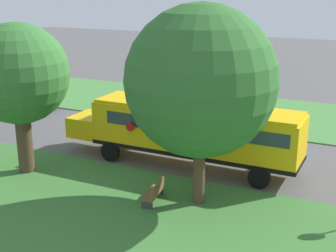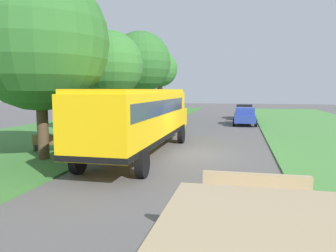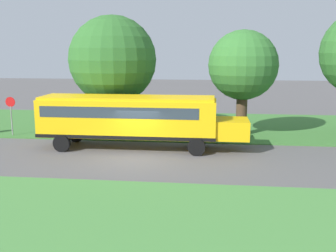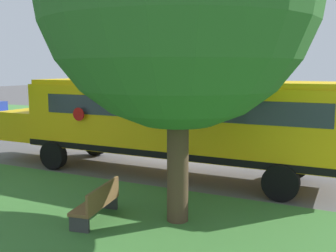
{
  "view_description": "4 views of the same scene",
  "coord_description": "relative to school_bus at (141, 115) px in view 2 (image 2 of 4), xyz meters",
  "views": [
    {
      "loc": [
        -22.72,
        -9.3,
        8.78
      ],
      "look_at": [
        -2.52,
        0.51,
        2.0
      ],
      "focal_mm": 50.0,
      "sensor_mm": 36.0,
      "label": 1
    },
    {
      "loc": [
        2.38,
        -15.49,
        3.14
      ],
      "look_at": [
        -1.12,
        0.32,
        1.34
      ],
      "focal_mm": 35.0,
      "sensor_mm": 36.0,
      "label": 2
    },
    {
      "loc": [
        20.51,
        4.21,
        5.82
      ],
      "look_at": [
        -0.23,
        1.83,
        1.81
      ],
      "focal_mm": 42.0,
      "sensor_mm": 36.0,
      "label": 3
    },
    {
      "loc": [
        -14.03,
        -6.2,
        3.53
      ],
      "look_at": [
        -0.85,
        0.11,
        1.41
      ],
      "focal_mm": 42.0,
      "sensor_mm": 36.0,
      "label": 4
    }
  ],
  "objects": [
    {
      "name": "oak_tree_across_road",
      "position": [
        -5.03,
        24.08,
        3.62
      ],
      "size": [
        4.34,
        4.34,
        7.83
      ],
      "color": "brown",
      "rests_on": "ground"
    },
    {
      "name": "car_black_middle",
      "position": [
        5.04,
        21.28,
        -1.05
      ],
      "size": [
        2.02,
        4.4,
        1.56
      ],
      "color": "black",
      "rests_on": "ground"
    },
    {
      "name": "oak_tree_roadside_mid",
      "position": [
        -4.36,
        6.75,
        2.87
      ],
      "size": [
        4.7,
        4.7,
        7.22
      ],
      "color": "#4C3826",
      "rests_on": "ground"
    },
    {
      "name": "park_bench",
      "position": [
        -4.66,
        -0.43,
        -1.45
      ],
      "size": [
        1.66,
        0.75,
        0.92
      ],
      "color": "brown",
      "rests_on": "ground"
    },
    {
      "name": "car_blue_nearest",
      "position": [
        5.04,
        15.02,
        -1.05
      ],
      "size": [
        2.02,
        4.4,
        1.56
      ],
      "color": "#283D93",
      "rests_on": "ground"
    },
    {
      "name": "grass_verge",
      "position": [
        -7.76,
        0.55,
        -1.88
      ],
      "size": [
        12.0,
        80.0,
        0.08
      ],
      "primitive_type": "cube",
      "color": "#3D7533",
      "rests_on": "ground"
    },
    {
      "name": "oak_tree_beside_bus",
      "position": [
        -3.79,
        -2.0,
        3.24
      ],
      "size": [
        6.01,
        6.01,
        8.22
      ],
      "color": "#4C3826",
      "rests_on": "ground"
    },
    {
      "name": "ground_plane",
      "position": [
        2.24,
        0.55,
        -1.92
      ],
      "size": [
        120.0,
        120.0,
        0.0
      ],
      "primitive_type": "plane",
      "color": "#565454"
    },
    {
      "name": "oak_tree_far_end",
      "position": [
        -4.33,
        14.47,
        3.66
      ],
      "size": [
        5.63,
        5.63,
        8.5
      ],
      "color": "#4C3826",
      "rests_on": "ground"
    },
    {
      "name": "school_bus",
      "position": [
        0.0,
        0.0,
        0.0
      ],
      "size": [
        2.85,
        12.42,
        3.16
      ],
      "color": "yellow",
      "rests_on": "ground"
    }
  ]
}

